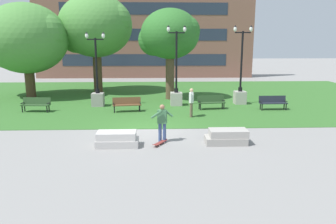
% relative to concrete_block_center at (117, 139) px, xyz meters
% --- Properties ---
extents(ground_plane, '(140.00, 140.00, 0.00)m').
position_rel_concrete_block_center_xyz_m(ground_plane, '(1.17, 2.73, -0.31)').
color(ground_plane, gray).
extents(grass_lawn, '(40.00, 20.00, 0.02)m').
position_rel_concrete_block_center_xyz_m(grass_lawn, '(1.17, 12.73, -0.30)').
color(grass_lawn, '#336628').
rests_on(grass_lawn, ground).
extents(concrete_block_center, '(1.80, 0.90, 0.64)m').
position_rel_concrete_block_center_xyz_m(concrete_block_center, '(0.00, 0.00, 0.00)').
color(concrete_block_center, '#BCB7B2').
rests_on(concrete_block_center, ground).
extents(concrete_block_left, '(1.84, 0.90, 0.64)m').
position_rel_concrete_block_center_xyz_m(concrete_block_left, '(4.79, 0.18, 0.00)').
color(concrete_block_left, '#9E9991').
rests_on(concrete_block_left, ground).
extents(person_skateboarder, '(1.03, 0.55, 1.71)m').
position_rel_concrete_block_center_xyz_m(person_skateboarder, '(1.95, 0.54, 0.67)').
color(person_skateboarder, '#384C7A').
rests_on(person_skateboarder, ground).
extents(skateboard, '(0.69, 0.98, 0.14)m').
position_rel_concrete_block_center_xyz_m(skateboard, '(1.85, 0.14, -0.22)').
color(skateboard, maroon).
rests_on(skateboard, ground).
extents(park_bench_near_left, '(1.85, 0.77, 0.90)m').
position_rel_concrete_block_center_xyz_m(park_bench_near_left, '(5.33, 7.63, 0.23)').
color(park_bench_near_left, '#284723').
rests_on(park_bench_near_left, grass_lawn).
extents(park_bench_near_right, '(1.86, 0.77, 0.90)m').
position_rel_concrete_block_center_xyz_m(park_bench_near_right, '(-0.18, 7.04, 0.23)').
color(park_bench_near_right, brown).
rests_on(park_bench_near_right, grass_lawn).
extents(park_bench_far_left, '(1.81, 0.58, 0.90)m').
position_rel_concrete_block_center_xyz_m(park_bench_far_left, '(9.36, 7.30, 0.23)').
color(park_bench_far_left, '#1E232D').
rests_on(park_bench_far_left, grass_lawn).
extents(park_bench_far_right, '(1.84, 0.69, 0.90)m').
position_rel_concrete_block_center_xyz_m(park_bench_far_right, '(-5.96, 7.22, 0.23)').
color(park_bench_far_right, '#284723').
rests_on(park_bench_far_right, grass_lawn).
extents(lamp_post_center, '(1.32, 0.80, 5.49)m').
position_rel_concrete_block_center_xyz_m(lamp_post_center, '(7.71, 9.42, 0.81)').
color(lamp_post_center, '#ADA89E').
rests_on(lamp_post_center, grass_lawn).
extents(lamp_post_left, '(1.32, 0.80, 5.03)m').
position_rel_concrete_block_center_xyz_m(lamp_post_left, '(-2.35, 8.96, 0.73)').
color(lamp_post_left, gray).
rests_on(lamp_post_left, grass_lawn).
extents(lamp_post_right, '(1.32, 0.80, 5.46)m').
position_rel_concrete_block_center_xyz_m(lamp_post_right, '(3.10, 9.05, 0.81)').
color(lamp_post_right, '#ADA89E').
rests_on(lamp_post_right, grass_lawn).
extents(tree_near_left, '(6.71, 6.39, 7.34)m').
position_rel_concrete_block_center_xyz_m(tree_near_left, '(-8.48, 12.97, 4.26)').
color(tree_near_left, '#4C3823').
rests_on(tree_near_left, grass_lawn).
extents(tree_near_right, '(4.63, 4.41, 6.82)m').
position_rel_concrete_block_center_xyz_m(tree_near_right, '(2.72, 11.66, 4.57)').
color(tree_near_right, brown).
rests_on(tree_near_right, grass_lawn).
extents(tree_far_right, '(6.51, 6.20, 8.32)m').
position_rel_concrete_block_center_xyz_m(tree_far_right, '(-3.47, 15.27, 5.32)').
color(tree_far_right, '#4C3823').
rests_on(tree_far_right, grass_lawn).
extents(person_bystander_near_lawn, '(0.32, 0.64, 1.71)m').
position_rel_concrete_block_center_xyz_m(person_bystander_near_lawn, '(3.77, 5.38, 0.68)').
color(person_bystander_near_lawn, brown).
rests_on(person_bystander_near_lawn, grass_lawn).
extents(building_facade_distant, '(26.49, 1.03, 12.89)m').
position_rel_concrete_block_center_xyz_m(building_facade_distant, '(0.36, 27.22, 6.13)').
color(building_facade_distant, brown).
rests_on(building_facade_distant, ground).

